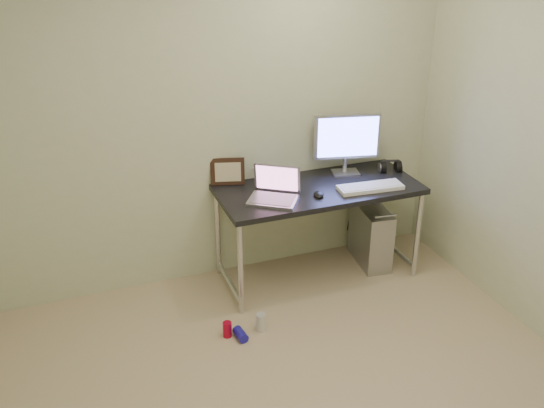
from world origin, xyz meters
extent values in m
cube|color=beige|center=(0.00, 1.75, 1.25)|extent=(3.50, 0.02, 2.50)
cube|color=black|center=(0.67, 1.42, 0.73)|extent=(1.49, 0.65, 0.04)
cylinder|color=silver|center=(-0.04, 1.14, 0.35)|extent=(0.04, 0.04, 0.71)
cylinder|color=silver|center=(-0.04, 1.71, 0.35)|extent=(0.04, 0.04, 0.71)
cylinder|color=silver|center=(1.37, 1.14, 0.35)|extent=(0.04, 0.04, 0.71)
cylinder|color=silver|center=(1.37, 1.71, 0.35)|extent=(0.04, 0.04, 0.71)
cylinder|color=silver|center=(-0.04, 1.42, 0.08)|extent=(0.04, 0.57, 0.04)
cylinder|color=silver|center=(1.37, 1.42, 0.08)|extent=(0.04, 0.57, 0.04)
cube|color=#ACACB0|center=(1.16, 1.45, 0.24)|extent=(0.25, 0.48, 0.48)
cylinder|color=#B4B3BB|center=(1.16, 1.26, 0.50)|extent=(0.17, 0.04, 0.02)
cylinder|color=#B4B3BB|center=(1.16, 1.65, 0.50)|extent=(0.17, 0.04, 0.02)
cylinder|color=black|center=(1.11, 1.70, 0.40)|extent=(0.01, 0.16, 0.69)
cylinder|color=black|center=(1.20, 1.68, 0.38)|extent=(0.02, 0.11, 0.71)
cylinder|color=#B30828|center=(-0.21, 0.92, 0.05)|extent=(0.07, 0.07, 0.11)
cylinder|color=silver|center=(0.02, 0.90, 0.06)|extent=(0.09, 0.09, 0.13)
cylinder|color=#1F1AB1|center=(-0.14, 0.86, 0.03)|extent=(0.08, 0.13, 0.07)
cube|color=#B4B3BB|center=(0.26, 1.31, 0.76)|extent=(0.41, 0.38, 0.02)
cube|color=slate|center=(0.26, 1.31, 0.77)|extent=(0.35, 0.33, 0.00)
cube|color=#93929A|center=(0.33, 1.42, 0.87)|extent=(0.30, 0.22, 0.21)
cube|color=#74425E|center=(0.33, 1.41, 0.87)|extent=(0.27, 0.20, 0.18)
cube|color=#B4B3BB|center=(0.97, 1.59, 0.76)|extent=(0.23, 0.19, 0.01)
cylinder|color=#B4B3BB|center=(0.97, 1.60, 0.82)|extent=(0.03, 0.03, 0.11)
cube|color=#B4B3BB|center=(0.97, 1.60, 1.05)|extent=(0.50, 0.14, 0.35)
cube|color=#5969EE|center=(0.97, 1.58, 1.05)|extent=(0.45, 0.11, 0.30)
cube|color=white|center=(1.00, 1.26, 0.76)|extent=(0.49, 0.20, 0.03)
ellipsoid|color=black|center=(1.21, 1.29, 0.77)|extent=(0.08, 0.12, 0.04)
ellipsoid|color=black|center=(0.60, 1.28, 0.77)|extent=(0.11, 0.13, 0.04)
cylinder|color=black|center=(1.26, 1.51, 0.78)|extent=(0.07, 0.11, 0.10)
cylinder|color=black|center=(1.38, 1.51, 0.78)|extent=(0.07, 0.11, 0.10)
cube|color=black|center=(1.32, 1.51, 0.83)|extent=(0.13, 0.05, 0.01)
cube|color=black|center=(0.06, 1.71, 0.85)|extent=(0.26, 0.14, 0.20)
cylinder|color=silver|center=(0.27, 1.68, 0.80)|extent=(0.01, 0.01, 0.09)
cylinder|color=white|center=(0.27, 1.68, 0.85)|extent=(0.05, 0.04, 0.04)
camera|label=1|loc=(-1.09, -2.27, 2.55)|focal=40.00mm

